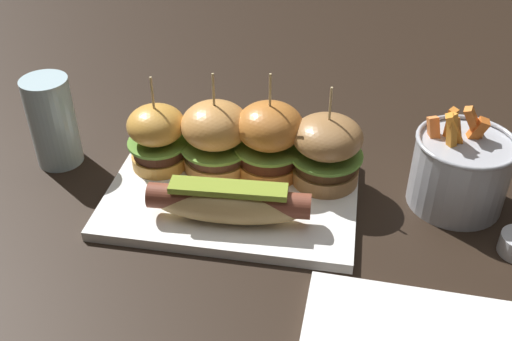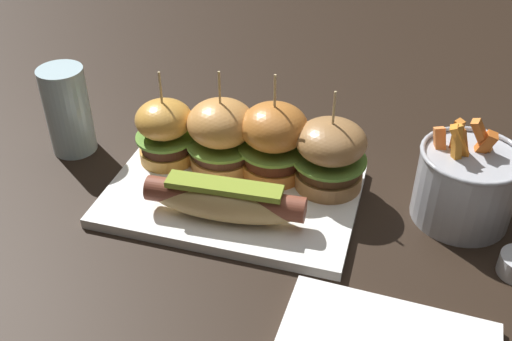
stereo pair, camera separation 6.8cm
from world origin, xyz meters
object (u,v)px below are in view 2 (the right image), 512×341
Objects in this scene: platter_main at (232,195)px; slider_center_left at (221,134)px; slider_far_right at (330,154)px; hot_dog at (225,201)px; slider_center_right at (274,140)px; slider_far_left at (165,131)px; water_glass at (68,111)px; fries_bucket at (465,184)px.

slider_center_left is (-0.03, 0.05, 0.06)m from platter_main.
slider_far_right is (0.12, 0.05, 0.05)m from platter_main.
slider_center_right reaches higher than hot_dog.
slider_center_right is (0.15, 0.01, 0.01)m from slider_far_left.
water_glass is (-0.26, 0.05, 0.06)m from platter_main.
water_glass is at bearing -178.92° from slider_center_right.
slider_far_left is 0.23m from slider_far_right.
slider_far_left is (-0.12, 0.10, 0.02)m from hot_dog.
slider_far_right is at bearing 179.68° from fries_bucket.
hot_dog is at bearing -39.57° from slider_far_left.
slider_center_right is (0.04, 0.06, 0.06)m from platter_main.
slider_far_right reaches higher than fries_bucket.
fries_bucket is at bearing 0.48° from slider_far_left.
water_glass is at bearing 159.19° from hot_dog.
slider_far_left reaches higher than hot_dog.
platter_main is 0.09m from slider_center_right.
slider_center_left is 0.15m from slider_far_right.
fries_bucket is (0.17, -0.00, -0.01)m from slider_far_right.
platter_main is 0.06m from hot_dog.
slider_far_left is 0.08m from slider_center_left.
slider_center_right reaches higher than fries_bucket.
fries_bucket is at bearing -0.32° from slider_far_right.
slider_center_right is 1.07× the size of fries_bucket.
slider_center_left reaches higher than slider_far_left.
slider_far_left reaches higher than platter_main.
slider_far_right reaches higher than slider_far_left.
slider_center_right is 0.08m from slider_far_right.
slider_far_left is at bearing -174.81° from slider_center_left.
slider_far_left is 0.40m from fries_bucket.
fries_bucket is (0.28, 0.10, 0.01)m from hot_dog.
slider_far_left is at bearing -179.52° from fries_bucket.
slider_center_right is 1.06× the size of slider_far_right.
slider_center_left is at bearing 179.30° from fries_bucket.
platter_main is 2.41× the size of slider_far_left.
platter_main is at bearing 98.77° from hot_dog.
fries_bucket is at bearing 20.02° from hot_dog.
slider_center_right is at bearing 3.91° from slider_far_left.
platter_main is 2.50× the size of water_glass.
slider_far_left is 0.97× the size of slider_far_right.
platter_main is at bearing -59.28° from slider_center_left.
hot_dog is at bearing -81.23° from platter_main.
slider_far_left is 0.15m from water_glass.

